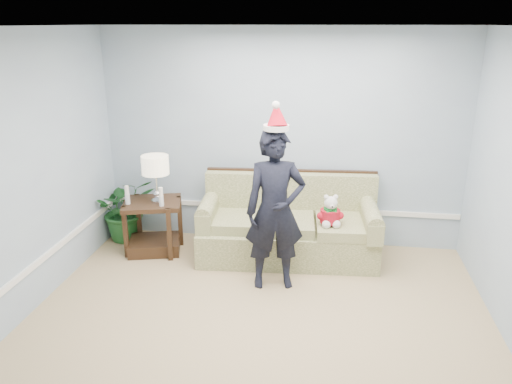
{
  "coord_description": "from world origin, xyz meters",
  "views": [
    {
      "loc": [
        0.6,
        -3.55,
        2.73
      ],
      "look_at": [
        -0.17,
        1.55,
        0.97
      ],
      "focal_mm": 35.0,
      "sensor_mm": 36.0,
      "label": 1
    }
  ],
  "objects_px": {
    "man": "(275,211)",
    "houseplant": "(126,209)",
    "table_lamp": "(155,167)",
    "sofa": "(288,228)",
    "side_table": "(154,232)",
    "teddy_bear": "(330,214)"
  },
  "relations": [
    {
      "from": "side_table",
      "to": "table_lamp",
      "type": "relative_size",
      "value": 1.39
    },
    {
      "from": "sofa",
      "to": "man",
      "type": "height_order",
      "value": "man"
    },
    {
      "from": "houseplant",
      "to": "man",
      "type": "bearing_deg",
      "value": -24.18
    },
    {
      "from": "man",
      "to": "houseplant",
      "type": "bearing_deg",
      "value": 142.91
    },
    {
      "from": "side_table",
      "to": "table_lamp",
      "type": "distance_m",
      "value": 0.85
    },
    {
      "from": "man",
      "to": "teddy_bear",
      "type": "xyz_separation_m",
      "value": [
        0.57,
        0.52,
        -0.21
      ]
    },
    {
      "from": "side_table",
      "to": "table_lamp",
      "type": "height_order",
      "value": "table_lamp"
    },
    {
      "from": "side_table",
      "to": "teddy_bear",
      "type": "xyz_separation_m",
      "value": [
        2.16,
        -0.1,
        0.4
      ]
    },
    {
      "from": "table_lamp",
      "to": "houseplant",
      "type": "bearing_deg",
      "value": 150.17
    },
    {
      "from": "table_lamp",
      "to": "teddy_bear",
      "type": "distance_m",
      "value": 2.13
    },
    {
      "from": "sofa",
      "to": "teddy_bear",
      "type": "relative_size",
      "value": 5.85
    },
    {
      "from": "side_table",
      "to": "man",
      "type": "bearing_deg",
      "value": -21.29
    },
    {
      "from": "side_table",
      "to": "houseplant",
      "type": "distance_m",
      "value": 0.6
    },
    {
      "from": "houseplant",
      "to": "side_table",
      "type": "bearing_deg",
      "value": -32.77
    },
    {
      "from": "table_lamp",
      "to": "teddy_bear",
      "type": "xyz_separation_m",
      "value": [
        2.08,
        -0.09,
        -0.45
      ]
    },
    {
      "from": "table_lamp",
      "to": "sofa",
      "type": "bearing_deg",
      "value": 5.69
    },
    {
      "from": "man",
      "to": "teddy_bear",
      "type": "relative_size",
      "value": 4.64
    },
    {
      "from": "side_table",
      "to": "teddy_bear",
      "type": "relative_size",
      "value": 2.16
    },
    {
      "from": "sofa",
      "to": "houseplant",
      "type": "bearing_deg",
      "value": 171.61
    },
    {
      "from": "sofa",
      "to": "teddy_bear",
      "type": "bearing_deg",
      "value": -30.17
    },
    {
      "from": "table_lamp",
      "to": "teddy_bear",
      "type": "relative_size",
      "value": 1.56
    },
    {
      "from": "sofa",
      "to": "teddy_bear",
      "type": "xyz_separation_m",
      "value": [
        0.5,
        -0.24,
        0.3
      ]
    }
  ]
}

